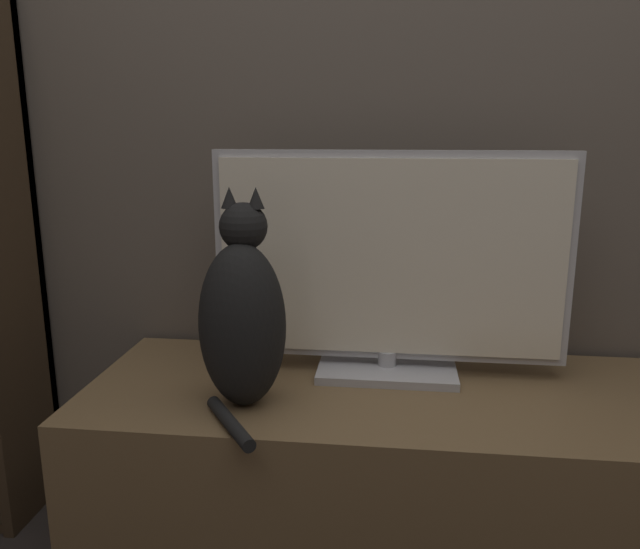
# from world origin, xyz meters

# --- Properties ---
(wall_back) EXTENTS (4.80, 0.05, 2.60)m
(wall_back) POSITION_xyz_m (0.00, 1.22, 1.30)
(wall_back) COLOR #60564C
(wall_back) RESTS_ON ground_plane
(tv_stand) EXTENTS (1.44, 0.56, 0.49)m
(tv_stand) POSITION_xyz_m (0.00, 0.90, 0.25)
(tv_stand) COLOR brown
(tv_stand) RESTS_ON ground_plane
(tv) EXTENTS (0.85, 0.20, 0.54)m
(tv) POSITION_xyz_m (-0.02, 1.00, 0.76)
(tv) COLOR #B7B7BC
(tv) RESTS_ON tv_stand
(cat) EXTENTS (0.19, 0.31, 0.47)m
(cat) POSITION_xyz_m (-0.33, 0.79, 0.69)
(cat) COLOR black
(cat) RESTS_ON tv_stand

